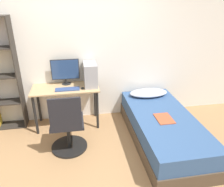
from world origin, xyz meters
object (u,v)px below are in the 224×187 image
office_chair (68,129)px  keyboard (68,89)px  monitor (65,71)px  bed (162,128)px  pc_tower (90,74)px

office_chair → keyboard: bearing=88.1°
office_chair → monitor: monitor is taller
office_chair → monitor: (-0.00, 0.90, 0.60)m
monitor → keyboard: bearing=-85.4°
bed → keyboard: (-1.44, 0.64, 0.51)m
bed → keyboard: 1.66m
pc_tower → monitor: bearing=163.4°
bed → office_chair: bearing=179.6°
monitor → pc_tower: bearing=-16.6°
office_chair → bed: bearing=-0.4°
bed → monitor: size_ratio=4.22×
monitor → pc_tower: size_ratio=1.18×
pc_tower → office_chair: bearing=-118.1°
monitor → keyboard: 0.36m
monitor → pc_tower: monitor is taller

